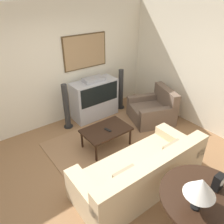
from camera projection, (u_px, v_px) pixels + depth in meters
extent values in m
plane|color=#8E6642|center=(108.00, 170.00, 3.99)|extent=(12.00, 12.00, 0.00)
cube|color=beige|center=(50.00, 68.00, 4.79)|extent=(12.00, 0.06, 2.70)
cube|color=#4C381E|center=(85.00, 52.00, 5.10)|extent=(1.13, 0.03, 0.79)
cube|color=#A37F56|center=(86.00, 52.00, 5.09)|extent=(1.08, 0.01, 0.74)
cube|color=beige|center=(205.00, 70.00, 4.69)|extent=(0.06, 12.00, 2.70)
cube|color=#99704C|center=(110.00, 141.00, 4.71)|extent=(2.52, 1.69, 0.01)
cube|color=#B7B7BC|center=(95.00, 108.00, 5.57)|extent=(1.14, 0.49, 0.43)
cube|color=#B7B7BC|center=(94.00, 91.00, 5.33)|extent=(1.14, 0.49, 0.52)
cube|color=black|center=(100.00, 95.00, 5.16)|extent=(1.02, 0.01, 0.46)
cube|color=#9E9EA3|center=(94.00, 79.00, 5.18)|extent=(0.51, 0.27, 0.09)
cube|color=#CCB289|center=(138.00, 174.00, 3.61)|extent=(2.19, 0.96, 0.41)
cube|color=#CCB289|center=(157.00, 169.00, 3.17)|extent=(2.18, 0.24, 0.38)
cube|color=#CCB289|center=(177.00, 148.00, 4.07)|extent=(0.25, 0.94, 0.57)
cube|color=#CCB289|center=(88.00, 201.00, 3.07)|extent=(0.25, 0.94, 0.57)
cube|color=gray|center=(172.00, 152.00, 3.52)|extent=(0.36, 0.12, 0.34)
cube|color=gray|center=(125.00, 180.00, 3.01)|extent=(0.36, 0.12, 0.34)
cube|color=brown|center=(151.00, 113.00, 5.38)|extent=(1.20, 1.19, 0.38)
cube|color=brown|center=(166.00, 97.00, 5.28)|extent=(0.49, 0.93, 0.43)
cube|color=brown|center=(144.00, 104.00, 5.67)|extent=(0.93, 0.47, 0.52)
cube|color=brown|center=(158.00, 119.00, 5.03)|extent=(0.93, 0.47, 0.52)
cube|color=black|center=(106.00, 130.00, 4.39)|extent=(0.94, 0.62, 0.04)
cylinder|color=black|center=(96.00, 153.00, 4.09)|extent=(0.04, 0.04, 0.39)
cylinder|color=black|center=(130.00, 137.00, 4.53)|extent=(0.04, 0.04, 0.39)
cylinder|color=black|center=(82.00, 140.00, 4.45)|extent=(0.04, 0.04, 0.39)
cylinder|color=black|center=(115.00, 126.00, 4.89)|extent=(0.04, 0.04, 0.39)
cylinder|color=black|center=(206.00, 198.00, 2.62)|extent=(1.10, 1.10, 0.04)
cube|color=black|center=(204.00, 201.00, 2.65)|extent=(0.93, 0.44, 0.08)
cylinder|color=black|center=(212.00, 199.00, 3.04)|extent=(0.05, 0.05, 0.68)
cylinder|color=black|center=(195.00, 206.00, 2.48)|extent=(0.11, 0.11, 0.02)
cylinder|color=black|center=(199.00, 195.00, 2.38)|extent=(0.02, 0.02, 0.37)
cone|color=silver|center=(201.00, 187.00, 2.32)|extent=(0.35, 0.35, 0.22)
cube|color=black|center=(218.00, 182.00, 2.66)|extent=(0.13, 0.09, 0.22)
cylinder|color=white|center=(223.00, 182.00, 2.61)|extent=(0.11, 0.01, 0.11)
cube|color=black|center=(108.00, 130.00, 4.33)|extent=(0.08, 0.17, 0.02)
cylinder|color=black|center=(69.00, 126.00, 5.21)|extent=(0.22, 0.22, 0.02)
cylinder|color=#2D2D2D|center=(66.00, 107.00, 4.95)|extent=(0.13, 0.13, 1.09)
cylinder|color=black|center=(120.00, 107.00, 6.05)|extent=(0.22, 0.22, 0.02)
cylinder|color=#2D2D2D|center=(121.00, 89.00, 5.79)|extent=(0.13, 0.13, 1.09)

